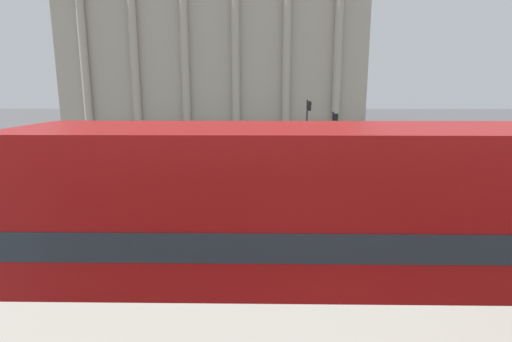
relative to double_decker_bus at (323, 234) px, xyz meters
name	(u,v)px	position (x,y,z in m)	size (l,w,h in m)	color
double_decker_bus	(323,234)	(0.00, 0.00, 0.00)	(10.17, 2.76, 4.17)	black
plaza_building_left	(217,53)	(-6.87, 45.90, 6.98)	(35.89, 13.75, 18.61)	#B2A893
traffic_light_near	(508,163)	(7.78, 7.67, -0.16)	(0.42, 0.24, 3.28)	black
traffic_light_mid	(334,133)	(3.06, 16.46, -0.01)	(0.42, 0.24, 3.52)	black
traffic_light_far	(308,119)	(2.33, 23.36, 0.30)	(0.42, 0.24, 4.03)	black
pedestrian_blue	(151,149)	(-8.21, 18.73, -1.32)	(0.32, 0.32, 1.73)	#282B33
pedestrian_white	(371,173)	(4.00, 11.67, -1.36)	(0.32, 0.32, 1.68)	#282B33
pedestrian_olive	(324,163)	(2.15, 13.86, -1.32)	(0.32, 0.32, 1.74)	#282B33
pedestrian_yellow	(281,135)	(0.49, 27.08, -1.27)	(0.32, 0.32, 1.81)	#282B33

